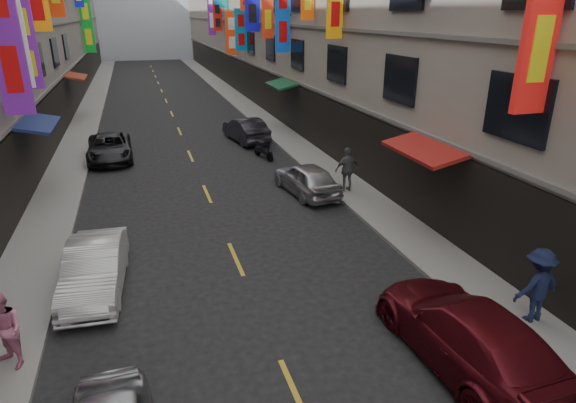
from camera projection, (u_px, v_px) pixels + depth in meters
sidewalk_left at (86, 118)px, 34.52m from camera, size 2.00×90.00×0.12m
sidewalk_right at (250, 109)px, 37.84m from camera, size 2.00×90.00×0.12m
street_awnings at (166, 116)px, 20.54m from camera, size 13.99×35.20×0.41m
lane_markings at (175, 122)px, 33.53m from camera, size 0.12×80.20×0.01m
scooter_far_right at (263, 150)px, 25.00m from camera, size 0.70×1.77×1.14m
car_left_mid at (95, 268)px, 12.96m from camera, size 1.70×4.16×1.34m
car_left_far at (110, 148)px, 24.65m from camera, size 2.27×4.71×1.29m
car_right_near at (468, 334)px, 10.20m from camera, size 2.23×5.18×1.49m
car_right_mid at (307, 179)px, 19.99m from camera, size 2.08×4.09×1.34m
car_right_far at (246, 130)px, 28.21m from camera, size 2.12×4.44×1.40m
pedestrian_lfar at (4, 331)px, 9.88m from camera, size 1.01×1.02×1.75m
pedestrian_rnear at (537, 285)px, 11.41m from camera, size 1.25×0.68×1.89m
pedestrian_rfar at (347, 169)px, 19.89m from camera, size 1.12×0.67×1.87m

